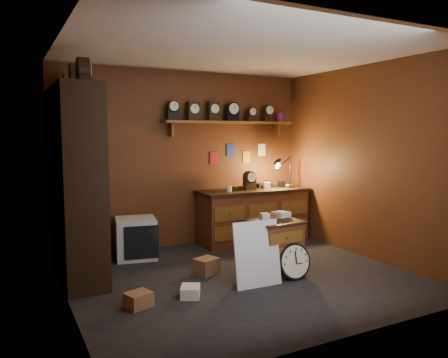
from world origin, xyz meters
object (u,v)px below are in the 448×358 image
at_px(shelving_unit, 73,174).
at_px(low_cabinet, 276,245).
at_px(big_round_clock, 294,261).
at_px(workbench, 253,212).

bearing_deg(shelving_unit, low_cabinet, -25.96).
distance_m(shelving_unit, big_round_clock, 2.87).
height_order(shelving_unit, big_round_clock, shelving_unit).
bearing_deg(workbench, shelving_unit, -170.13).
height_order(workbench, low_cabinet, workbench).
height_order(workbench, big_round_clock, workbench).
xyz_separation_m(shelving_unit, low_cabinet, (2.22, -1.08, -0.88)).
xyz_separation_m(shelving_unit, big_round_clock, (2.31, -1.34, -1.04)).
bearing_deg(shelving_unit, big_round_clock, -30.09).
bearing_deg(big_round_clock, workbench, 73.86).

